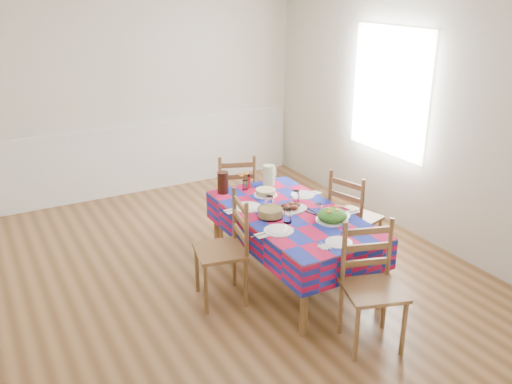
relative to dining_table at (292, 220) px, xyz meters
The scene contains 23 objects.
room 1.00m from the dining_table, 140.38° to the left, with size 4.58×5.08×2.78m.
wainscot 2.96m from the dining_table, 100.13° to the left, with size 4.41×0.06×0.92m.
window_right 2.06m from the dining_table, 23.16° to the left, with size 1.40×1.40×0.00m, color white.
dining_table is the anchor object (origin of this frame).
setting_near_head 0.67m from the dining_table, 86.46° to the right, with size 0.35×0.24×0.10m.
setting_left_near 0.37m from the dining_table, 138.42° to the right, with size 0.46×0.28×0.12m.
setting_left_far 0.37m from the dining_table, 134.98° to the left, with size 0.48×0.28×0.13m.
setting_right_near 0.36m from the dining_table, 39.16° to the right, with size 0.42×0.24×0.11m.
setting_right_far 0.39m from the dining_table, 45.11° to the left, with size 0.44×0.25×0.11m.
meat_platter 0.12m from the dining_table, 75.56° to the left, with size 0.33×0.24×0.06m.
salad_platter 0.40m from the dining_table, 56.83° to the right, with size 0.29×0.29×0.12m.
pasta_bowl 0.25m from the dining_table, behind, with size 0.23×0.23×0.08m.
cake 0.50m from the dining_table, 90.24° to the left, with size 0.23×0.23×0.06m.
serving_utensils 0.22m from the dining_table, 34.26° to the right, with size 0.12×0.28×0.01m.
flower_vase 0.75m from the dining_table, 98.05° to the left, with size 0.12×0.10×0.19m.
hot_sauce 0.78m from the dining_table, 93.05° to the left, with size 0.03×0.03×0.14m, color red.
green_pitcher 0.78m from the dining_table, 76.25° to the left, with size 0.12×0.12×0.21m, color beige.
tea_pitcher 0.84m from the dining_table, 114.17° to the left, with size 0.11×0.11×0.22m, color black.
name_card 0.85m from the dining_table, 89.91° to the right, with size 0.08×0.02×0.02m, color white.
chair_near 1.10m from the dining_table, 89.27° to the right, with size 0.54×0.53×0.98m.
chair_far 1.11m from the dining_table, 90.82° to the left, with size 0.54×0.52×0.95m.
chair_left 0.70m from the dining_table, behind, with size 0.49×0.50×0.97m.
chair_right 0.70m from the dining_table, ahead, with size 0.51×0.53×0.97m.
Camera 1 is at (-1.96, -4.21, 2.65)m, focal length 38.00 mm.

